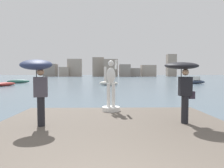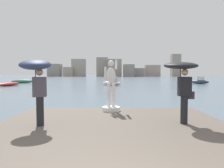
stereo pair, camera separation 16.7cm
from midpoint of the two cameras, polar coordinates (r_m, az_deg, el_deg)
ground_plane at (r=41.96m, az=-1.06°, el=0.31°), size 400.00×400.00×0.00m
pier at (r=4.49m, az=0.04°, el=-20.44°), size 7.41×10.42×0.40m
statue_white_figure at (r=8.56m, az=-0.86°, el=-2.41°), size 0.76×0.94×2.16m
onlooker_left at (r=6.50m, az=-20.84°, el=2.71°), size 1.08×1.10×2.06m
onlooker_right at (r=6.76m, az=18.53°, el=2.47°), size 1.06×1.07×1.97m
boat_near at (r=44.42m, az=-24.85°, el=0.65°), size 4.20×2.21×0.73m
boat_mid at (r=41.71m, az=22.25°, el=0.73°), size 3.25×3.39×1.40m
boat_far at (r=35.78m, az=-28.06°, el=-0.04°), size 2.30×5.02×0.59m
boat_leftward at (r=33.32m, az=-1.05°, el=0.49°), size 3.58×2.76×1.52m
distant_skyline at (r=125.43m, az=-1.48°, el=4.23°), size 82.21×14.69×13.83m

